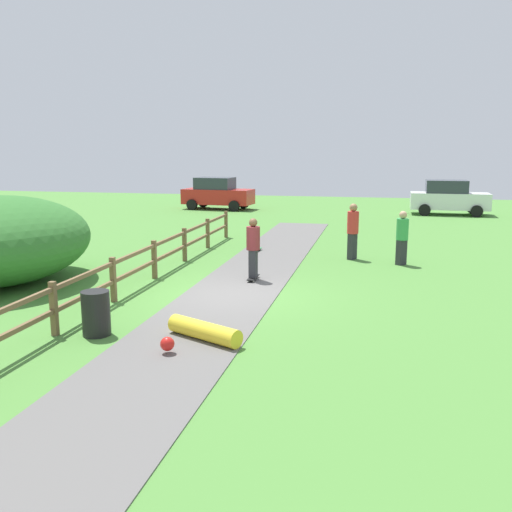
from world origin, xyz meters
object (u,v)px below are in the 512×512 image
skater_riding (253,246)px  parked_car_red (217,193)px  parked_car_white (449,197)px  bystander_red (353,228)px  trash_bin (96,313)px  skater_fallen (202,332)px  skateboard_loose (256,250)px  bystander_green (402,235)px

skater_riding → parked_car_red: size_ratio=0.40×
parked_car_white → parked_car_red: 13.40m
skater_riding → bystander_red: size_ratio=0.93×
trash_bin → parked_car_white: bearing=68.5°
skater_fallen → parked_car_red: (-6.42, 23.15, 0.76)m
trash_bin → skater_fallen: trash_bin is taller
trash_bin → parked_car_red: 23.61m
parked_car_white → parked_car_red: (-13.40, 0.00, 0.00)m
trash_bin → parked_car_white: parked_car_white is taller
parked_car_white → skater_riding: bearing=-111.7°
trash_bin → skateboard_loose: (1.16, 9.63, -0.36)m
bystander_red → skateboard_loose: bearing=169.6°
skateboard_loose → parked_car_white: 15.79m
skateboard_loose → parked_car_red: parked_car_red is taller
skateboard_loose → bystander_red: 3.61m
bystander_green → parked_car_red: size_ratio=0.40×
trash_bin → bystander_red: bearing=63.0°
skateboard_loose → bystander_green: (5.00, -1.21, 0.86)m
skateboard_loose → parked_car_red: (-5.40, 13.59, 0.87)m
parked_car_white → bystander_green: bearing=-101.5°
skater_riding → skater_fallen: skater_riding is taller
trash_bin → skateboard_loose: 9.71m
skater_fallen → skateboard_loose: size_ratio=2.03×
skateboard_loose → parked_car_white: (8.00, 13.58, 0.87)m
skater_riding → bystander_red: 4.52m
trash_bin → parked_car_white: size_ratio=0.21×
bystander_green → parked_car_white: size_ratio=0.41×
bystander_green → skater_riding: bearing=-142.8°
skater_riding → parked_car_white: bearing=68.3°
skater_riding → skater_fallen: (0.15, -5.22, -0.79)m
bystander_red → skater_fallen: bearing=-105.1°
skater_fallen → parked_car_white: 24.19m
skateboard_loose → bystander_red: (3.42, -0.63, 0.96)m
bystander_red → parked_car_white: 14.93m
parked_car_white → parked_car_red: same height
skater_fallen → bystander_green: size_ratio=0.96×
skater_fallen → trash_bin: bearing=-178.3°
skater_riding → skater_fallen: size_ratio=1.05×
skater_riding → bystander_red: (2.56, 3.72, 0.05)m
bystander_green → skateboard_loose: bearing=166.4°
skater_fallen → skateboard_loose: bearing=96.1°
skateboard_loose → parked_car_red: bearing=111.7°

